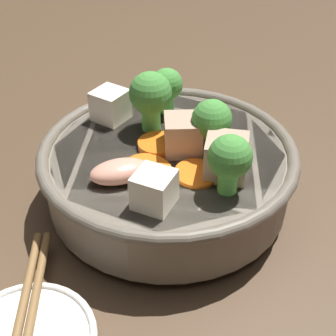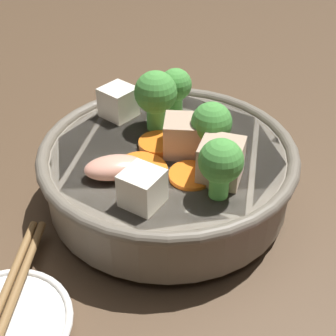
% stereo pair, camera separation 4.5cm
% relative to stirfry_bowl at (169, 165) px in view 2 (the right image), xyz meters
% --- Properties ---
extents(ground_plane, '(3.00, 3.00, 0.00)m').
position_rel_stirfry_bowl_xyz_m(ground_plane, '(0.00, 0.00, -0.05)').
color(ground_plane, '#4C3826').
extents(stirfry_bowl, '(0.25, 0.25, 0.12)m').
position_rel_stirfry_bowl_xyz_m(stirfry_bowl, '(0.00, 0.00, 0.00)').
color(stirfry_bowl, slate).
rests_on(stirfry_bowl, ground_plane).
extents(side_saucer, '(0.11, 0.11, 0.01)m').
position_rel_stirfry_bowl_xyz_m(side_saucer, '(0.02, 0.20, -0.04)').
color(side_saucer, white).
rests_on(side_saucer, ground_plane).
extents(chopsticks_pair, '(0.12, 0.18, 0.01)m').
position_rel_stirfry_bowl_xyz_m(chopsticks_pair, '(0.02, 0.20, -0.03)').
color(chopsticks_pair, olive).
rests_on(chopsticks_pair, side_saucer).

